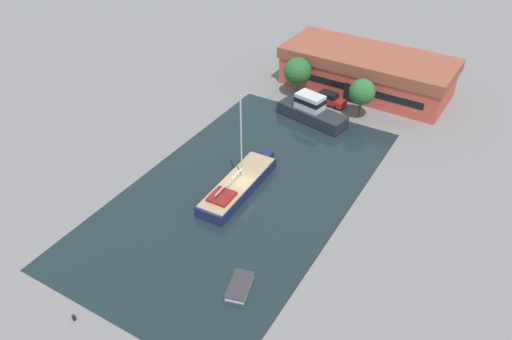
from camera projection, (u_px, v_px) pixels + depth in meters
ground_plane at (242, 191)px, 54.10m from camera, size 440.00×440.00×0.00m
water_canal at (242, 191)px, 54.10m from camera, size 22.38×39.81×0.01m
warehouse_building at (367, 71)px, 72.14m from camera, size 24.52×10.98×5.59m
quay_tree_near_building at (362, 92)px, 64.85m from camera, size 3.45×3.45×5.51m
quay_tree_by_water at (298, 71)px, 70.05m from camera, size 3.93×3.93×5.66m
parked_car at (329, 99)px, 69.47m from camera, size 4.89×2.34×1.76m
sailboat_moored at (239, 185)px, 53.89m from camera, size 3.56×13.00×11.21m
motor_cruiser at (311, 111)px, 65.70m from camera, size 10.03×4.92×3.61m
small_dinghy at (240, 286)px, 43.05m from camera, size 2.59×3.74×0.52m
mooring_bollard at (74, 317)px, 40.35m from camera, size 0.30×0.30×0.61m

